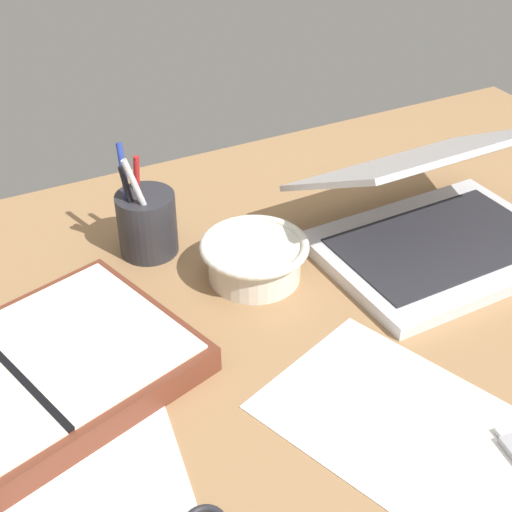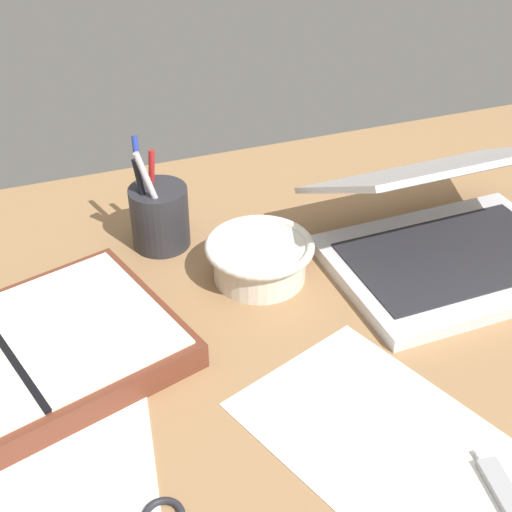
% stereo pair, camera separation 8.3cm
% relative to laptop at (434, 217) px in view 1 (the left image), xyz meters
% --- Properties ---
extents(desk_top, '(1.40, 1.00, 0.02)m').
position_rel_laptop_xyz_m(desk_top, '(-0.22, -0.10, -0.06)').
color(desk_top, '#936D47').
rests_on(desk_top, ground).
extents(laptop, '(0.32, 0.28, 0.18)m').
position_rel_laptop_xyz_m(laptop, '(0.00, 0.00, 0.00)').
color(laptop, silver).
rests_on(laptop, desk_top).
extents(bowl, '(0.14, 0.14, 0.05)m').
position_rel_laptop_xyz_m(bowl, '(-0.24, 0.05, -0.02)').
color(bowl, silver).
rests_on(bowl, desk_top).
extents(pen_cup, '(0.08, 0.08, 0.16)m').
position_rel_laptop_xyz_m(pen_cup, '(-0.34, 0.17, -0.00)').
color(pen_cup, '#28282D').
rests_on(pen_cup, desk_top).
extents(planner, '(0.41, 0.32, 0.04)m').
position_rel_laptop_xyz_m(planner, '(-0.56, -0.03, -0.03)').
color(planner, brown).
rests_on(planner, desk_top).
extents(paper_sheet_front, '(0.28, 0.34, 0.00)m').
position_rel_laptop_xyz_m(paper_sheet_front, '(-0.22, -0.25, -0.05)').
color(paper_sheet_front, white).
rests_on(paper_sheet_front, desk_top).
extents(paper_sheet_beside_planner, '(0.20, 0.28, 0.00)m').
position_rel_laptop_xyz_m(paper_sheet_beside_planner, '(-0.52, -0.19, -0.05)').
color(paper_sheet_beside_planner, white).
rests_on(paper_sheet_beside_planner, desk_top).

